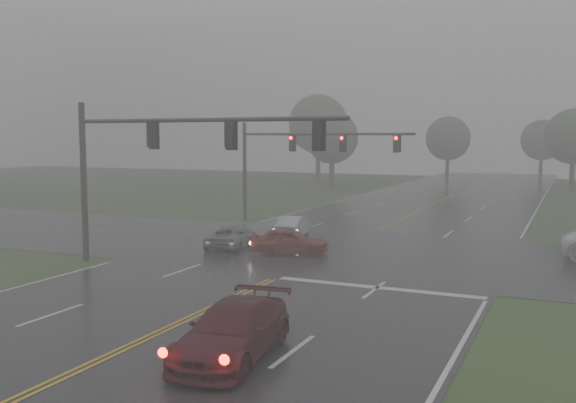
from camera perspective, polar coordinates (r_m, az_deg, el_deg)
The scene contains 14 objects.
main_road at distance 32.83m, azimuth 3.13°, elevation -4.87°, with size 18.00×160.00×0.02m, color black.
cross_street at distance 34.67m, azimuth 4.33°, elevation -4.30°, with size 120.00×14.00×0.02m, color black.
stop_bar at distance 26.23m, azimuth 7.94°, elevation -7.64°, with size 8.50×0.50×0.01m, color silver.
sedan_maroon at distance 18.20m, azimuth -4.91°, elevation -13.70°, with size 2.09×5.13×1.49m, color #3F0B11.
sedan_red at distance 33.11m, azimuth 0.13°, elevation -4.77°, with size 1.63×4.05×1.38m, color maroon.
sedan_silver at distance 38.89m, azimuth 0.47°, elevation -3.18°, with size 1.36×3.89×1.28m, color #ADB0B5.
car_grey at distance 35.45m, azimuth -5.10°, elevation -4.09°, with size 1.98×4.30×1.20m, color #5B5E63.
signal_gantry_near at distance 29.96m, azimuth -11.77°, elevation 4.40°, with size 13.70×0.34×7.70m.
signal_gantry_far at distance 44.59m, azimuth 0.50°, elevation 4.38°, with size 12.50×0.36×7.07m.
tree_nw_a at distance 75.45m, azimuth 3.92°, elevation 5.69°, with size 6.17×6.17×9.07m.
tree_ne_a at distance 79.20m, azimuth 24.06°, elevation 5.29°, with size 6.29×6.29×9.24m.
tree_n_mid at distance 90.08m, azimuth 14.04°, elevation 5.45°, with size 6.01×6.01×8.83m.
tree_nw_b at distance 87.68m, azimuth 2.70°, elevation 6.89°, with size 8.04×8.04×11.80m.
tree_n_far at distance 97.65m, azimuth 21.63°, elevation 5.09°, with size 5.77×5.77×8.47m.
Camera 1 is at (11.60, -10.11, 6.06)m, focal length 40.00 mm.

